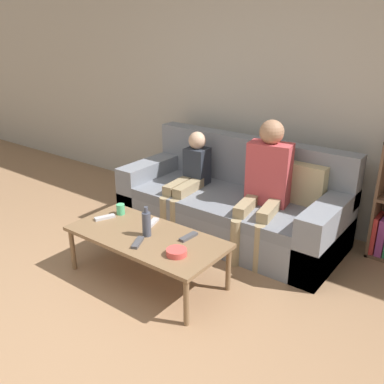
# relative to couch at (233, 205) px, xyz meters

# --- Properties ---
(ground_plane) EXTENTS (22.00, 22.00, 0.00)m
(ground_plane) POSITION_rel_couch_xyz_m (0.00, -2.08, -0.29)
(ground_plane) COLOR #997251
(wall_back) EXTENTS (12.00, 0.06, 2.60)m
(wall_back) POSITION_rel_couch_xyz_m (0.00, 0.61, 1.01)
(wall_back) COLOR #B7B2A8
(wall_back) RESTS_ON ground_plane
(couch) EXTENTS (2.12, 0.91, 0.89)m
(couch) POSITION_rel_couch_xyz_m (0.00, 0.00, 0.00)
(couch) COLOR gray
(couch) RESTS_ON ground_plane
(coffee_table) EXTENTS (1.26, 0.60, 0.39)m
(coffee_table) POSITION_rel_couch_xyz_m (-0.10, -1.10, 0.07)
(coffee_table) COLOR brown
(coffee_table) RESTS_ON ground_plane
(person_adult) EXTENTS (0.43, 0.67, 1.16)m
(person_adult) POSITION_rel_couch_xyz_m (0.38, -0.09, 0.38)
(person_adult) COLOR #9E8966
(person_adult) RESTS_ON ground_plane
(person_child) EXTENTS (0.26, 0.64, 0.94)m
(person_child) POSITION_rel_couch_xyz_m (-0.41, -0.15, 0.24)
(person_child) COLOR #9E8966
(person_child) RESTS_ON ground_plane
(cup_near) EXTENTS (0.07, 0.07, 0.09)m
(cup_near) POSITION_rel_couch_xyz_m (-0.53, -0.95, 0.15)
(cup_near) COLOR #4CB77A
(cup_near) RESTS_ON coffee_table
(tv_remote_0) EXTENTS (0.10, 0.18, 0.02)m
(tv_remote_0) POSITION_rel_couch_xyz_m (-0.19, -0.93, 0.12)
(tv_remote_0) COLOR #B7B7BC
(tv_remote_0) RESTS_ON coffee_table
(tv_remote_1) EXTENTS (0.11, 0.18, 0.02)m
(tv_remote_1) POSITION_rel_couch_xyz_m (-0.58, -1.09, 0.12)
(tv_remote_1) COLOR #B7B7BC
(tv_remote_1) RESTS_ON coffee_table
(tv_remote_2) EXTENTS (0.06, 0.17, 0.02)m
(tv_remote_2) POSITION_rel_couch_xyz_m (0.19, -0.95, 0.12)
(tv_remote_2) COLOR #47474C
(tv_remote_2) RESTS_ON coffee_table
(tv_remote_3) EXTENTS (0.12, 0.17, 0.02)m
(tv_remote_3) POSITION_rel_couch_xyz_m (-0.05, -1.24, 0.12)
(tv_remote_3) COLOR #47474C
(tv_remote_3) RESTS_ON coffee_table
(snack_bowl) EXTENTS (0.15, 0.15, 0.05)m
(snack_bowl) POSITION_rel_couch_xyz_m (0.28, -1.20, 0.13)
(snack_bowl) COLOR #DB4C47
(snack_bowl) RESTS_ON coffee_table
(bottle) EXTENTS (0.07, 0.07, 0.24)m
(bottle) POSITION_rel_couch_xyz_m (-0.09, -1.10, 0.21)
(bottle) COLOR #424756
(bottle) RESTS_ON coffee_table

